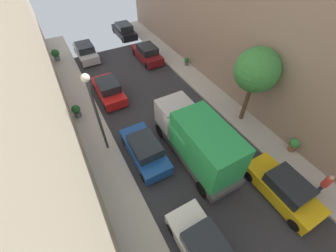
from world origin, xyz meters
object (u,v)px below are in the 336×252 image
at_px(parked_car_right_1, 147,54).
at_px(potted_plant_2, 56,54).
at_px(street_tree_1, 257,71).
at_px(parked_car_right_0, 284,189).
at_px(parked_car_left_5, 86,52).
at_px(potted_plant_0, 294,144).
at_px(parked_car_right_2, 124,31).
at_px(parked_car_left_4, 109,90).
at_px(pedestrian, 325,184).
at_px(delivery_truck, 197,140).
at_px(potted_plant_1, 187,61).
at_px(potted_plant_3, 76,111).
at_px(parked_car_left_3, 145,150).
at_px(lamp_post, 94,105).
at_px(parked_car_left_2, 205,250).

xyz_separation_m(parked_car_right_1, potted_plant_2, (-8.21, 4.22, 0.08)).
xyz_separation_m(parked_car_right_1, street_tree_1, (2.32, -11.45, 3.46)).
distance_m(parked_car_right_0, potted_plant_2, 22.86).
height_order(parked_car_left_5, potted_plant_0, parked_car_left_5).
height_order(parked_car_right_2, potted_plant_2, parked_car_right_2).
height_order(parked_car_left_4, pedestrian, pedestrian).
xyz_separation_m(delivery_truck, potted_plant_1, (5.54, 9.71, -1.22)).
bearing_deg(potted_plant_3, delivery_truck, -52.85).
distance_m(parked_car_left_3, potted_plant_1, 11.56).
bearing_deg(lamp_post, potted_plant_3, 104.08).
relative_size(parked_car_right_0, pedestrian, 2.44).
distance_m(potted_plant_1, potted_plant_3, 11.38).
distance_m(potted_plant_2, potted_plant_3, 9.56).
distance_m(delivery_truck, potted_plant_2, 17.85).
relative_size(parked_car_left_4, parked_car_right_1, 1.00).
bearing_deg(street_tree_1, parked_car_right_1, 101.46).
xyz_separation_m(parked_car_left_3, parked_car_right_0, (5.40, -5.98, 0.00)).
bearing_deg(delivery_truck, parked_car_left_2, -119.64).
relative_size(pedestrian, street_tree_1, 0.32).
relative_size(parked_car_right_2, potted_plant_1, 5.47).
height_order(parked_car_right_1, pedestrian, pedestrian).
bearing_deg(parked_car_left_4, potted_plant_2, 108.81).
bearing_deg(parked_car_left_5, street_tree_1, -62.58).
relative_size(parked_car_left_2, parked_car_left_4, 1.00).
xyz_separation_m(parked_car_right_2, potted_plant_1, (2.84, -9.54, -0.15)).
height_order(potted_plant_1, potted_plant_3, potted_plant_3).
relative_size(parked_car_left_5, street_tree_1, 0.77).
bearing_deg(pedestrian, lamp_post, 136.23).
distance_m(parked_car_left_4, parked_car_right_0, 14.14).
height_order(parked_car_right_2, potted_plant_0, parked_car_right_2).
distance_m(parked_car_left_3, parked_car_right_1, 12.37).
height_order(parked_car_left_3, potted_plant_2, parked_car_left_3).
bearing_deg(potted_plant_3, parked_car_left_3, -63.43).
distance_m(parked_car_right_1, pedestrian, 18.15).
relative_size(potted_plant_0, potted_plant_2, 0.86).
bearing_deg(potted_plant_0, parked_car_left_4, 126.85).
xyz_separation_m(parked_car_left_2, potted_plant_2, (-2.81, 21.69, 0.08)).
bearing_deg(parked_car_right_2, street_tree_1, -82.64).
height_order(parked_car_left_2, pedestrian, pedestrian).
bearing_deg(lamp_post, parked_car_right_1, 51.92).
xyz_separation_m(parked_car_right_0, lamp_post, (-7.30, 7.79, 3.09)).
xyz_separation_m(parked_car_left_4, parked_car_right_1, (5.40, 4.04, 0.00)).
distance_m(parked_car_left_3, parked_car_right_2, 18.46).
xyz_separation_m(potted_plant_1, potted_plant_2, (-11.05, 7.24, 0.23)).
bearing_deg(potted_plant_3, parked_car_left_4, 24.05).
bearing_deg(potted_plant_3, parked_car_left_5, 71.72).
bearing_deg(street_tree_1, parked_car_left_4, 136.19).
height_order(parked_car_left_4, potted_plant_1, parked_car_left_4).
bearing_deg(potted_plant_1, parked_car_left_3, -135.45).
bearing_deg(parked_car_left_5, parked_car_right_2, 29.72).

